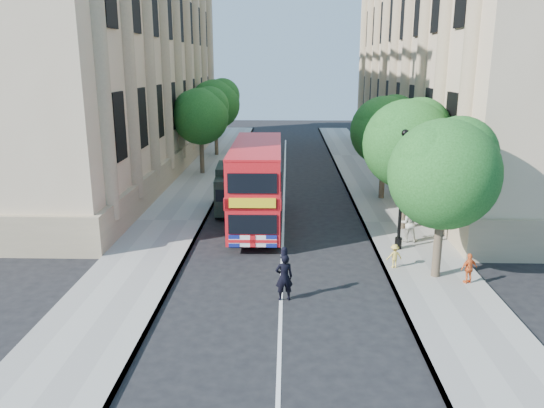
# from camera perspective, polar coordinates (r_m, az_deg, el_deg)

# --- Properties ---
(ground) EXTENTS (120.00, 120.00, 0.00)m
(ground) POSITION_cam_1_polar(r_m,az_deg,el_deg) (17.65, 0.93, -11.63)
(ground) COLOR black
(ground) RESTS_ON ground
(pavement_right) EXTENTS (3.50, 80.00, 0.12)m
(pavement_right) POSITION_cam_1_polar(r_m,az_deg,el_deg) (27.52, 13.28, -2.01)
(pavement_right) COLOR gray
(pavement_right) RESTS_ON ground
(pavement_left) EXTENTS (3.50, 80.00, 0.12)m
(pavement_left) POSITION_cam_1_polar(r_m,az_deg,el_deg) (27.59, -10.82, -1.83)
(pavement_left) COLOR gray
(pavement_left) RESTS_ON ground
(building_right) EXTENTS (12.00, 38.00, 18.00)m
(building_right) POSITION_cam_1_polar(r_m,az_deg,el_deg) (42.07, 21.36, 15.47)
(building_right) COLOR tan
(building_right) RESTS_ON ground
(building_left) EXTENTS (12.00, 38.00, 18.00)m
(building_left) POSITION_cam_1_polar(r_m,az_deg,el_deg) (42.18, -18.40, 15.72)
(building_left) COLOR tan
(building_left) RESTS_ON ground
(tree_right_near) EXTENTS (4.00, 4.00, 6.08)m
(tree_right_near) POSITION_cam_1_polar(r_m,az_deg,el_deg) (19.99, 18.13, 3.68)
(tree_right_near) COLOR #473828
(tree_right_near) RESTS_ON ground
(tree_right_mid) EXTENTS (4.20, 4.20, 6.37)m
(tree_right_mid) POSITION_cam_1_polar(r_m,az_deg,el_deg) (25.69, 14.49, 6.75)
(tree_right_mid) COLOR #473828
(tree_right_mid) RESTS_ON ground
(tree_right_far) EXTENTS (4.00, 4.00, 6.15)m
(tree_right_far) POSITION_cam_1_polar(r_m,az_deg,el_deg) (31.54, 12.12, 8.10)
(tree_right_far) COLOR #473828
(tree_right_far) RESTS_ON ground
(tree_left_far) EXTENTS (4.00, 4.00, 6.30)m
(tree_left_far) POSITION_cam_1_polar(r_m,az_deg,el_deg) (38.47, -7.63, 9.67)
(tree_left_far) COLOR #473828
(tree_left_far) RESTS_ON ground
(tree_left_back) EXTENTS (4.20, 4.20, 6.65)m
(tree_left_back) POSITION_cam_1_polar(r_m,az_deg,el_deg) (46.34, -6.06, 10.92)
(tree_left_back) COLOR #473828
(tree_left_back) RESTS_ON ground
(lamp_post) EXTENTS (0.32, 0.32, 5.16)m
(lamp_post) POSITION_cam_1_polar(r_m,az_deg,el_deg) (22.95, 13.74, 0.94)
(lamp_post) COLOR black
(lamp_post) RESTS_ON pavement_right
(double_decker_bus) EXTENTS (2.47, 8.79, 4.04)m
(double_decker_bus) POSITION_cam_1_polar(r_m,az_deg,el_deg) (25.98, -1.63, 2.35)
(double_decker_bus) COLOR red
(double_decker_bus) RESTS_ON ground
(box_van) EXTENTS (2.00, 4.43, 2.48)m
(box_van) POSITION_cam_1_polar(r_m,az_deg,el_deg) (28.88, -4.19, 1.53)
(box_van) COLOR black
(box_van) RESTS_ON ground
(police_constable) EXTENTS (0.68, 0.51, 1.67)m
(police_constable) POSITION_cam_1_polar(r_m,az_deg,el_deg) (18.21, 1.31, -7.88)
(police_constable) COLOR black
(police_constable) RESTS_ON ground
(woman_pedestrian) EXTENTS (0.87, 0.69, 1.74)m
(woman_pedestrian) POSITION_cam_1_polar(r_m,az_deg,el_deg) (24.42, 14.46, -1.97)
(woman_pedestrian) COLOR beige
(woman_pedestrian) RESTS_ON pavement_right
(child_a) EXTENTS (0.72, 0.48, 1.13)m
(child_a) POSITION_cam_1_polar(r_m,az_deg,el_deg) (20.63, 20.43, -6.50)
(child_a) COLOR orange
(child_a) RESTS_ON pavement_right
(child_b) EXTENTS (0.67, 0.47, 0.95)m
(child_b) POSITION_cam_1_polar(r_m,az_deg,el_deg) (21.34, 13.03, -5.46)
(child_b) COLOR #E6C34E
(child_b) RESTS_ON pavement_right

